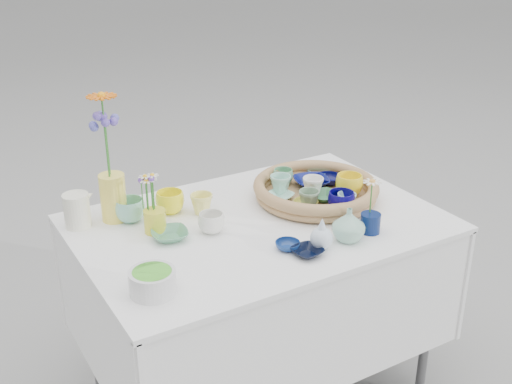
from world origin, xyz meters
TOP-DOWN VIEW (x-y plane):
  - wicker_tray at (0.28, 0.05)m, footprint 0.47×0.47m
  - tray_ceramic_0 at (0.32, 0.13)m, footprint 0.17×0.17m
  - tray_ceramic_1 at (0.39, 0.12)m, footprint 0.12×0.12m
  - tray_ceramic_2 at (0.39, -0.01)m, footprint 0.12×0.12m
  - tray_ceramic_3 at (0.28, -0.00)m, footprint 0.11×0.11m
  - tray_ceramic_4 at (0.19, -0.04)m, footprint 0.10×0.10m
  - tray_ceramic_5 at (0.14, 0.08)m, footprint 0.13×0.13m
  - tray_ceramic_6 at (0.17, 0.13)m, footprint 0.08×0.08m
  - tray_ceramic_7 at (0.27, 0.05)m, footprint 0.11×0.11m
  - tray_ceramic_8 at (0.42, 0.21)m, footprint 0.12×0.12m
  - tray_ceramic_9 at (0.27, -0.11)m, footprint 0.12×0.12m
  - tray_ceramic_10 at (0.18, -0.03)m, footprint 0.12×0.12m
  - tray_ceramic_11 at (0.30, -0.11)m, footprint 0.07×0.07m
  - tray_ceramic_12 at (0.23, 0.20)m, footprint 0.09×0.09m
  - loose_ceramic_0 at (-0.24, 0.22)m, footprint 0.11×0.11m
  - loose_ceramic_1 at (-0.15, 0.16)m, footprint 0.10×0.10m
  - loose_ceramic_2 at (-0.32, 0.04)m, footprint 0.14×0.14m
  - loose_ceramic_3 at (-0.18, 0.01)m, footprint 0.09×0.09m
  - loose_ceramic_4 at (-0.02, -0.22)m, footprint 0.10×0.10m
  - loose_ceramic_5 at (-0.39, 0.23)m, footprint 0.11×0.11m
  - loose_ceramic_6 at (0.01, -0.29)m, footprint 0.11×0.11m
  - fluted_bowl at (-0.50, -0.24)m, footprint 0.14×0.14m
  - bud_vase_paleblue at (0.07, -0.27)m, footprint 0.09×0.09m
  - bud_vase_seafoam at (0.18, -0.27)m, footprint 0.14×0.14m
  - bud_vase_cobalt at (0.28, -0.26)m, footprint 0.08×0.08m
  - single_daisy at (0.29, -0.25)m, footprint 0.09×0.09m
  - tall_vase_yellow at (-0.43, 0.27)m, footprint 0.11×0.11m
  - gerbera at (-0.44, 0.26)m, footprint 0.13×0.13m
  - hydrangea at (-0.43, 0.28)m, footprint 0.09×0.09m
  - white_pitcher at (-0.56, 0.29)m, footprint 0.15×0.12m
  - daisy_cup at (-0.34, 0.11)m, footprint 0.10×0.10m
  - daisy_posy at (-0.35, 0.13)m, footprint 0.08×0.08m

SIDE VIEW (x-z plane):
  - loose_ceramic_6 at x=0.01m, z-range 0.77..0.79m
  - loose_ceramic_4 at x=-0.02m, z-range 0.77..0.79m
  - loose_ceramic_2 at x=-0.32m, z-range 0.77..0.79m
  - tray_ceramic_8 at x=0.42m, z-range 0.78..0.81m
  - tray_ceramic_5 at x=0.14m, z-range 0.78..0.81m
  - tray_ceramic_3 at x=0.28m, z-range 0.78..0.81m
  - tray_ceramic_10 at x=0.18m, z-range 0.78..0.81m
  - bud_vase_cobalt at x=0.28m, z-range 0.76..0.83m
  - tray_ceramic_1 at x=0.39m, z-range 0.78..0.82m
  - tray_ceramic_0 at x=0.32m, z-range 0.78..0.82m
  - loose_ceramic_3 at x=-0.18m, z-range 0.77..0.84m
  - fluted_bowl at x=-0.50m, z-range 0.77..0.84m
  - loose_ceramic_1 at x=-0.15m, z-range 0.77..0.84m
  - wicker_tray at x=0.28m, z-range 0.77..0.84m
  - daisy_cup at x=-0.34m, z-range 0.77..0.85m
  - loose_ceramic_0 at x=-0.24m, z-range 0.77..0.85m
  - loose_ceramic_5 at x=-0.39m, z-range 0.77..0.85m
  - tray_ceramic_12 at x=0.23m, z-range 0.78..0.84m
  - tray_ceramic_11 at x=0.30m, z-range 0.78..0.85m
  - tray_ceramic_4 at x=0.19m, z-range 0.78..0.85m
  - tray_ceramic_7 at x=0.27m, z-range 0.78..0.86m
  - tray_ceramic_6 at x=0.17m, z-range 0.78..0.86m
  - tray_ceramic_9 at x=0.27m, z-range 0.78..0.86m
  - bud_vase_paleblue at x=0.07m, z-range 0.77..0.88m
  - bud_vase_seafoam at x=0.18m, z-range 0.77..0.88m
  - tray_ceramic_2 at x=0.39m, z-range 0.78..0.86m
  - white_pitcher at x=-0.56m, z-range 0.77..0.89m
  - tall_vase_yellow at x=-0.43m, z-range 0.77..0.94m
  - single_daisy at x=0.29m, z-range 0.82..0.95m
  - daisy_posy at x=-0.35m, z-range 0.85..0.98m
  - hydrangea at x=-0.43m, z-range 0.90..1.16m
  - gerbera at x=-0.44m, z-range 0.93..1.23m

